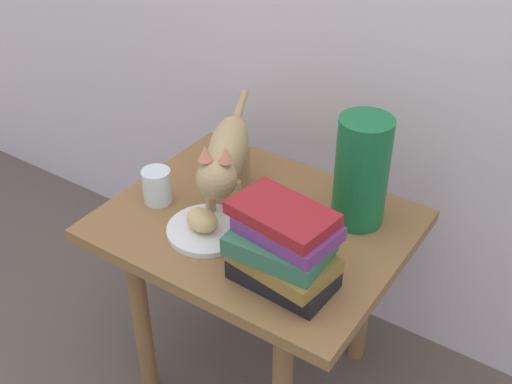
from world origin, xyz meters
TOP-DOWN VIEW (x-y plane):
  - ground_plane at (0.00, 0.00)m, footprint 6.00×6.00m
  - side_table at (0.00, 0.00)m, footprint 0.69×0.55m
  - plate at (-0.07, -0.10)m, footprint 0.19×0.19m
  - bread_roll at (-0.07, -0.11)m, footprint 0.09×0.07m
  - cat at (-0.10, 0.02)m, footprint 0.25×0.44m
  - book_stack at (0.16, -0.14)m, footprint 0.23×0.17m
  - green_vase at (0.19, 0.13)m, footprint 0.12×0.12m
  - candle_jar at (-0.24, -0.07)m, footprint 0.07×0.07m

SIDE VIEW (x-z plane):
  - ground_plane at x=0.00m, z-range 0.00..0.00m
  - side_table at x=0.00m, z-range 0.18..0.70m
  - plate at x=-0.07m, z-range 0.52..0.54m
  - candle_jar at x=-0.24m, z-range 0.52..0.60m
  - bread_roll at x=-0.07m, z-range 0.54..0.59m
  - book_stack at x=0.16m, z-range 0.52..0.70m
  - green_vase at x=0.19m, z-range 0.52..0.79m
  - cat at x=-0.10m, z-range 0.54..0.77m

